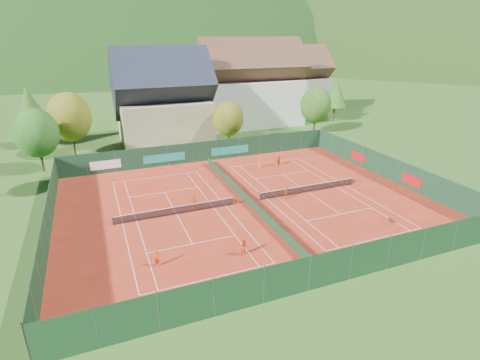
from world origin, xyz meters
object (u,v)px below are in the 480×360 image
object	(u,v)px
player_left_near	(157,259)
player_right_far_b	(279,161)
hotel_block_b	(291,84)
ball_hopper	(390,219)
player_left_far	(194,200)
hotel_block_a	(250,88)
player_right_near	(286,193)
player_right_far_a	(260,164)
player_left_mid	(244,247)
chalet	(163,103)

from	to	relation	value
player_left_near	player_right_far_b	xyz separation A→B (m)	(20.84, 18.78, -0.03)
hotel_block_b	ball_hopper	distance (m)	57.62
hotel_block_b	player_left_far	bearing A→B (deg)	-129.91
hotel_block_a	player_right_near	bearing A→B (deg)	-107.22
hotel_block_a	player_right_far_a	size ratio (longest dim) A/B	17.68
ball_hopper	player_right_near	xyz separation A→B (m)	(-6.57, 9.39, 0.13)
player_right_far_a	player_right_far_b	distance (m)	2.92
player_left_mid	player_right_far_b	distance (m)	24.15
chalet	player_right_far_b	xyz separation A→B (m)	(12.24, -19.93, -5.90)
chalet	player_right_far_b	world-z (taller)	chalet
hotel_block_a	player_right_far_a	bearing A→B (deg)	-110.46
chalet	player_right_far_a	bearing A→B (deg)	-64.91
player_left_mid	player_right_far_a	bearing A→B (deg)	66.18
player_left_near	player_left_far	bearing A→B (deg)	39.87
player_right_near	player_left_near	bearing A→B (deg)	148.69
hotel_block_b	player_left_near	world-z (taller)	hotel_block_b
hotel_block_b	player_left_far	xyz separation A→B (m)	(-35.78, -42.77, -5.86)
chalet	ball_hopper	distance (m)	42.98
player_left_near	hotel_block_b	bearing A→B (deg)	31.93
player_right_near	player_right_far_a	xyz separation A→B (m)	(1.71, 10.81, -0.08)
player_left_mid	player_right_far_b	world-z (taller)	player_left_mid
ball_hopper	player_right_near	distance (m)	11.46
hotel_block_a	player_left_mid	world-z (taller)	hotel_block_a
hotel_block_a	ball_hopper	size ratio (longest dim) A/B	27.00
player_left_far	player_right_near	size ratio (longest dim) A/B	1.10
chalet	ball_hopper	bearing A→B (deg)	-70.53
hotel_block_b	player_left_far	distance (m)	56.07
hotel_block_a	player_right_far_a	distance (m)	28.49
player_left_near	player_left_mid	xyz separation A→B (m)	(7.20, -1.16, 0.04)
player_left_far	player_right_far_b	distance (m)	17.43
chalet	player_left_mid	bearing A→B (deg)	-92.00
player_right_near	player_right_far_b	bearing A→B (deg)	9.29
chalet	ball_hopper	size ratio (longest dim) A/B	20.25
player_left_far	player_right_near	distance (m)	10.58
player_left_mid	player_right_far_b	bearing A→B (deg)	60.07
hotel_block_b	player_right_near	distance (m)	51.77
chalet	hotel_block_b	xyz separation A→B (m)	(33.00, 14.00, -0.01)
hotel_block_a	player_left_mid	bearing A→B (deg)	-113.97
ball_hopper	player_right_far_a	world-z (taller)	player_right_far_a
hotel_block_a	player_left_near	size ratio (longest dim) A/B	14.44
chalet	hotel_block_a	bearing A→B (deg)	17.53
hotel_block_a	player_right_far_a	world-z (taller)	hotel_block_a
player_left_near	player_left_mid	bearing A→B (deg)	-28.90
player_left_near	player_right_near	bearing A→B (deg)	6.42
hotel_block_a	player_left_mid	size ratio (longest dim) A/B	13.74
hotel_block_b	player_left_mid	xyz separation A→B (m)	(-34.39, -53.87, -5.83)
player_right_near	player_right_far_a	distance (m)	10.94
player_right_far_b	player_right_near	bearing A→B (deg)	27.54
hotel_block_a	ball_hopper	xyz separation A→B (m)	(-4.81, -46.12, -6.83)
player_right_far_a	player_right_far_b	xyz separation A→B (m)	(2.92, -0.00, 0.11)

